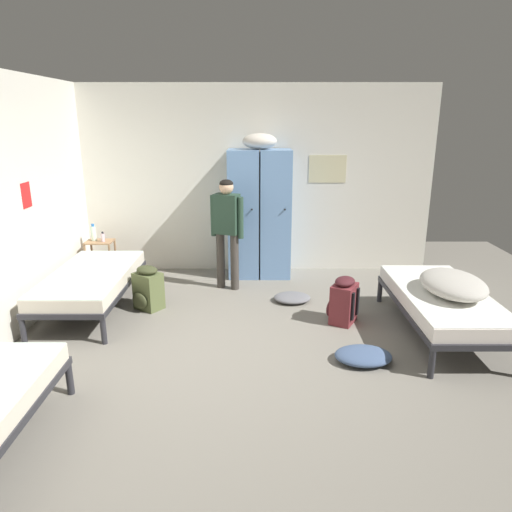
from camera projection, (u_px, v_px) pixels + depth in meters
The scene contains 14 objects.
ground_plane at pixel (256, 355), 4.67m from camera, with size 8.84×8.84×0.00m, color slate.
room_backdrop at pixel (145, 196), 5.58m from camera, with size 5.24×5.59×2.75m.
locker_bank at pixel (259, 211), 6.77m from camera, with size 0.90×0.55×2.07m.
shelf_unit at pixel (101, 256), 6.78m from camera, with size 0.38×0.30×0.57m.
bed_left_rear at pixel (91, 280), 5.67m from camera, with size 0.90×1.90×0.49m.
bed_right at pixel (442, 301), 5.03m from camera, with size 0.90×1.90×0.49m.
bedding_heap at pixel (453, 284), 4.90m from camera, with size 0.64×0.89×0.22m.
person_traveler at pixel (227, 224), 6.24m from camera, with size 0.45×0.29×1.50m.
water_bottle at pixel (93, 233), 6.71m from camera, with size 0.07×0.07×0.25m.
lotion_bottle at pixel (103, 237), 6.66m from camera, with size 0.05×0.05×0.15m.
backpack_maroon at pixel (343, 301), 5.35m from camera, with size 0.41×0.40×0.55m.
backpack_olive at pixel (148, 289), 5.72m from camera, with size 0.41×0.41×0.55m.
clothes_pile_denim at pixel (363, 356), 4.52m from camera, with size 0.55×0.41×0.13m.
clothes_pile_grey at pixel (292, 298), 6.01m from camera, with size 0.47×0.39×0.10m.
Camera 1 is at (-0.00, -4.19, 2.28)m, focal length 32.74 mm.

